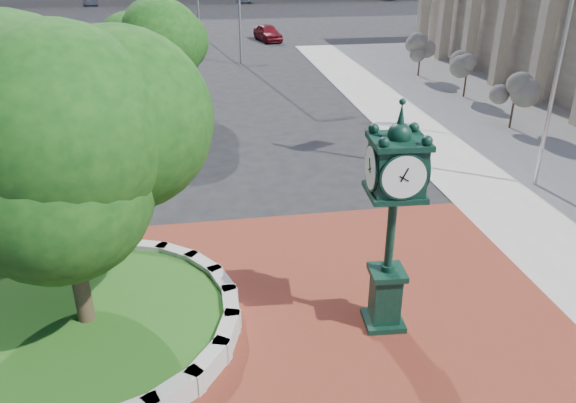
{
  "coord_description": "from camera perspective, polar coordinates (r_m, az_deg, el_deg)",
  "views": [
    {
      "loc": [
        -2.26,
        -10.78,
        8.11
      ],
      "look_at": [
        -0.2,
        1.5,
        2.21
      ],
      "focal_mm": 35.0,
      "sensor_mm": 36.0,
      "label": 1
    }
  ],
  "objects": [
    {
      "name": "post_clock",
      "position": [
        11.94,
        10.58,
        -1.15
      ],
      "size": [
        1.16,
        1.16,
        5.23
      ],
      "color": "black",
      "rests_on": "ground"
    },
    {
      "name": "parked_car",
      "position": [
        49.88,
        -2.06,
        16.77
      ],
      "size": [
        2.4,
        4.23,
        1.36
      ],
      "primitive_type": "imported",
      "rotation": [
        0.0,
        0.0,
        0.21
      ],
      "color": "#610D16",
      "rests_on": "ground"
    },
    {
      "name": "shrub_near",
      "position": [
        27.92,
        22.07,
        10.02
      ],
      "size": [
        1.2,
        1.2,
        2.2
      ],
      "color": "#38281C",
      "rests_on": "ground"
    },
    {
      "name": "tree_planter",
      "position": [
        11.96,
        -22.04,
        1.89
      ],
      "size": [
        5.2,
        5.2,
        6.33
      ],
      "color": "#38281C",
      "rests_on": "ground"
    },
    {
      "name": "plaza",
      "position": [
        12.9,
        2.79,
        -13.55
      ],
      "size": [
        12.0,
        12.0,
        0.04
      ],
      "primitive_type": "cube",
      "color": "maroon",
      "rests_on": "ground"
    },
    {
      "name": "tree_street",
      "position": [
        29.24,
        -13.28,
        15.12
      ],
      "size": [
        4.4,
        4.4,
        5.45
      ],
      "color": "#38281C",
      "rests_on": "ground"
    },
    {
      "name": "ground",
      "position": [
        13.68,
        1.9,
        -11.03
      ],
      "size": [
        200.0,
        200.0,
        0.0
      ],
      "primitive_type": "plane",
      "color": "black",
      "rests_on": "ground"
    },
    {
      "name": "flagpole_a",
      "position": [
        20.65,
        26.71,
        16.82
      ],
      "size": [
        1.71,
        0.84,
        11.61
      ],
      "color": "silver",
      "rests_on": "ground"
    },
    {
      "name": "planter_wall",
      "position": [
        13.34,
        -9.79,
        -11.08
      ],
      "size": [
        2.96,
        6.77,
        0.54
      ],
      "color": "#9E9B93",
      "rests_on": "ground"
    },
    {
      "name": "shrub_far",
      "position": [
        37.39,
        13.31,
        14.66
      ],
      "size": [
        1.2,
        1.2,
        2.2
      ],
      "color": "#38281C",
      "rests_on": "ground"
    },
    {
      "name": "shrub_mid",
      "position": [
        32.85,
        17.74,
        12.74
      ],
      "size": [
        1.2,
        1.2,
        2.2
      ],
      "color": "#38281C",
      "rests_on": "ground"
    },
    {
      "name": "grass_bed",
      "position": [
        13.65,
        -19.61,
        -11.8
      ],
      "size": [
        6.1,
        6.1,
        0.4
      ],
      "primitive_type": "cylinder",
      "color": "#1E4F16",
      "rests_on": "ground"
    }
  ]
}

